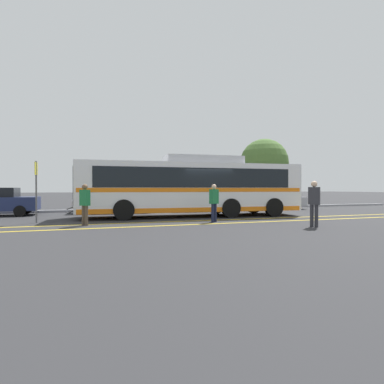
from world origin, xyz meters
TOP-DOWN VIEW (x-y plane):
  - ground_plane at (0.00, 0.00)m, footprint 220.00×220.00m
  - lane_strip_0 at (-0.49, -1.84)m, footprint 31.79×0.20m
  - lane_strip_1 at (-0.49, -3.19)m, footprint 31.79×0.20m
  - curb_strip at (-0.49, 5.55)m, footprint 39.79×0.36m
  - transit_bus at (-0.48, 0.36)m, footprint 12.22×3.33m
  - parked_car_1 at (-4.37, 4.10)m, footprint 4.82×2.11m
  - parked_car_2 at (1.63, 4.19)m, footprint 4.28×2.07m
  - parked_car_3 at (6.87, 3.81)m, footprint 4.84×1.93m
  - pedestrian_0 at (-5.91, -2.16)m, footprint 0.44×0.46m
  - pedestrian_1 at (2.71, -5.39)m, footprint 0.44×0.46m
  - pedestrian_2 at (-0.38, -2.53)m, footprint 0.47×0.39m
  - bus_stop_sign at (-7.97, -0.54)m, footprint 0.07×0.40m
  - tree_0 at (9.15, 8.84)m, footprint 4.36×4.36m

SIDE VIEW (x-z plane):
  - ground_plane at x=0.00m, z-range 0.00..0.00m
  - lane_strip_0 at x=-0.49m, z-range 0.00..0.01m
  - lane_strip_1 at x=-0.49m, z-range 0.00..0.01m
  - curb_strip at x=-0.49m, z-range 0.00..0.15m
  - parked_car_1 at x=-4.37m, z-range 0.01..1.37m
  - parked_car_3 at x=6.87m, z-range 0.02..1.37m
  - parked_car_2 at x=1.63m, z-range 0.02..1.51m
  - pedestrian_0 at x=-5.91m, z-range 0.12..1.81m
  - pedestrian_2 at x=-0.38m, z-range 0.12..1.83m
  - pedestrian_1 at x=2.71m, z-range 0.13..1.95m
  - transit_bus at x=-0.48m, z-range 0.01..3.27m
  - bus_stop_sign at x=-7.97m, z-range 0.35..3.07m
  - tree_0 at x=9.15m, z-range 0.83..6.86m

